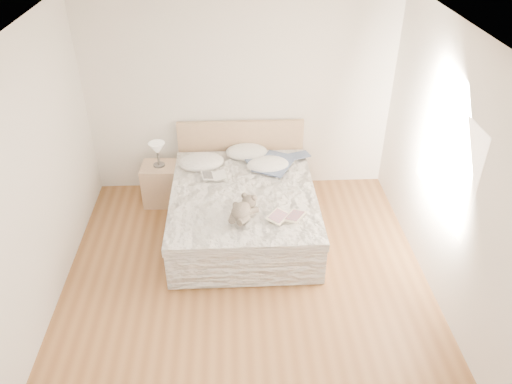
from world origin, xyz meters
TOP-DOWN VIEW (x-y plane):
  - floor at (0.00, 0.00)m, footprint 4.00×4.50m
  - ceiling at (0.00, 0.00)m, footprint 4.00×4.50m
  - wall_back at (0.00, 2.25)m, footprint 4.00×0.02m
  - wall_left at (-2.00, 0.00)m, footprint 0.02×4.50m
  - wall_right at (2.00, 0.00)m, footprint 0.02×4.50m
  - window at (1.99, 0.30)m, footprint 0.02×1.30m
  - bed at (0.00, 1.19)m, footprint 1.72×2.14m
  - nightstand at (-1.09, 1.83)m, footprint 0.47×0.42m
  - table_lamp at (-1.08, 1.83)m, footprint 0.26×0.26m
  - pillow_left at (-0.52, 1.76)m, footprint 0.64×0.49m
  - pillow_middle at (0.07, 2.00)m, footprint 0.57×0.40m
  - pillow_right at (0.33, 1.65)m, footprint 0.58×0.43m
  - blouse at (0.42, 1.69)m, footprint 0.88×0.89m
  - photo_book at (-0.35, 1.42)m, footprint 0.35×0.26m
  - childrens_book at (0.46, 0.52)m, footprint 0.45×0.42m
  - teddy_bear at (-0.04, 0.53)m, footprint 0.40×0.46m

SIDE VIEW (x-z plane):
  - floor at x=0.00m, z-range 0.00..0.00m
  - nightstand at x=-1.09m, z-range 0.00..0.56m
  - bed at x=0.00m, z-range -0.19..0.81m
  - blouse at x=0.42m, z-range 0.62..0.64m
  - photo_book at x=-0.35m, z-range 0.62..0.64m
  - childrens_book at x=0.46m, z-range 0.62..0.64m
  - pillow_left at x=-0.52m, z-range 0.55..0.73m
  - pillow_middle at x=0.07m, z-range 0.56..0.72m
  - pillow_right at x=0.33m, z-range 0.56..0.72m
  - teddy_bear at x=-0.04m, z-range 0.55..0.75m
  - table_lamp at x=-1.08m, z-range 0.63..0.96m
  - wall_back at x=0.00m, z-range 0.00..2.70m
  - wall_left at x=-2.00m, z-range 0.00..2.70m
  - wall_right at x=2.00m, z-range 0.00..2.70m
  - window at x=1.99m, z-range 0.90..2.00m
  - ceiling at x=0.00m, z-range 2.70..2.70m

